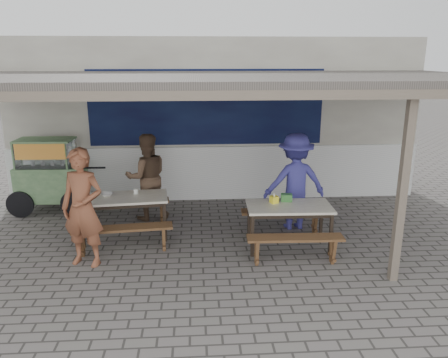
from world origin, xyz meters
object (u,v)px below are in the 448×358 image
tissue_box (274,199)px  patron_wall_side (147,177)px  patron_right_table (295,182)px  condiment_bowl (107,194)px  bench_right_wall (282,216)px  condiment_jar (136,191)px  donation_box (286,198)px  table_right (289,210)px  bench_right_street (295,243)px  table_left (124,201)px  bench_left_wall (127,206)px  patron_street_side (83,208)px  bench_left_street (123,233)px  vendor_cart (50,173)px

tissue_box → patron_wall_side: bearing=147.8°
patron_right_table → condiment_bowl: size_ratio=9.04×
bench_right_wall → patron_right_table: patron_right_table is taller
tissue_box → condiment_jar: size_ratio=1.33×
patron_wall_side → donation_box: 2.80m
table_right → bench_right_street: bearing=-90.0°
table_left → donation_box: (2.78, -0.42, 0.14)m
bench_left_wall → patron_right_table: size_ratio=0.91×
table_left → condiment_bowl: size_ratio=7.91×
table_left → patron_street_side: patron_street_side is taller
bench_left_wall → table_right: (2.84, -1.31, 0.33)m
patron_wall_side → donation_box: bearing=137.5°
bench_left_street → tissue_box: tissue_box is taller
patron_street_side → donation_box: 3.27m
patron_wall_side → condiment_bowl: (-0.61, -0.83, -0.07)m
vendor_cart → condiment_jar: 2.29m
bench_left_street → vendor_cart: vendor_cart is taller
condiment_bowl → vendor_cart: bearing=135.6°
bench_right_street → table_left: bearing=157.8°
patron_wall_side → vendor_cart: bearing=-29.2°
patron_right_table → tissue_box: size_ratio=15.23×
bench_left_street → table_right: size_ratio=1.15×
patron_wall_side → condiment_jar: patron_wall_side is taller
bench_right_wall → tissue_box: 0.69m
bench_left_wall → patron_street_side: size_ratio=0.88×
table_right → patron_right_table: 0.98m
patron_right_table → condiment_jar: 2.89m
bench_right_street → patron_wall_side: patron_wall_side is taller
bench_right_wall → condiment_bowl: condiment_bowl is taller
vendor_cart → condiment_bowl: size_ratio=9.77×
patron_street_side → patron_right_table: bearing=36.5°
patron_street_side → tissue_box: bearing=26.4°
patron_right_table → condiment_bowl: 3.38m
vendor_cart → condiment_jar: vendor_cart is taller
vendor_cart → condiment_bowl: vendor_cart is taller
bench_left_wall → donation_box: bearing=-26.6°
bench_left_street → patron_right_table: size_ratio=0.91×
tissue_box → patron_right_table: bearing=55.6°
patron_right_table → condiment_bowl: patron_right_table is taller
table_left → donation_box: 2.81m
bench_left_street → condiment_jar: (0.12, 0.83, 0.45)m
bench_right_wall → condiment_jar: (-2.61, 0.22, 0.46)m
vendor_cart → bench_left_street: bearing=-48.4°
bench_left_wall → condiment_jar: size_ratio=18.34×
bench_left_wall → bench_right_street: (2.83, -1.90, -0.00)m
patron_street_side → bench_left_street: bearing=51.0°
table_right → bench_right_wall: size_ratio=0.94×
table_right → vendor_cart: size_ratio=0.73×
table_left → bench_right_wall: 2.82m
bench_right_wall → table_right: bearing=-90.0°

